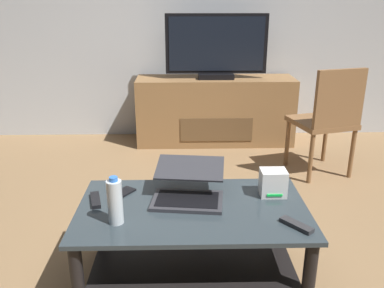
{
  "coord_description": "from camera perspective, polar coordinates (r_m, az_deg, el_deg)",
  "views": [
    {
      "loc": [
        -0.06,
        -1.86,
        1.41
      ],
      "look_at": [
        -0.01,
        0.42,
        0.59
      ],
      "focal_mm": 38.22,
      "sensor_mm": 36.0,
      "label": 1
    }
  ],
  "objects": [
    {
      "name": "ground_plane",
      "position": [
        2.33,
        0.43,
        -17.4
      ],
      "size": [
        7.68,
        7.68,
        0.0
      ],
      "primitive_type": "plane",
      "color": "olive"
    },
    {
      "name": "coffee_table",
      "position": [
        2.1,
        0.07,
        -12.1
      ],
      "size": [
        1.13,
        0.65,
        0.44
      ],
      "color": "#2D383D",
      "rests_on": "ground"
    },
    {
      "name": "media_cabinet",
      "position": [
        4.15,
        3.22,
        4.69
      ],
      "size": [
        1.56,
        0.45,
        0.66
      ],
      "color": "olive",
      "rests_on": "ground"
    },
    {
      "name": "television",
      "position": [
        4.01,
        3.42,
        13.24
      ],
      "size": [
        0.97,
        0.2,
        0.61
      ],
      "color": "black",
      "rests_on": "media_cabinet"
    },
    {
      "name": "dining_chair",
      "position": [
        3.46,
        18.47,
        3.6
      ],
      "size": [
        0.54,
        0.54,
        0.91
      ],
      "color": "brown",
      "rests_on": "ground"
    },
    {
      "name": "laptop",
      "position": [
        2.1,
        -0.5,
        -6.02
      ],
      "size": [
        0.39,
        0.4,
        0.16
      ],
      "color": "#333338",
      "rests_on": "coffee_table"
    },
    {
      "name": "router_box",
      "position": [
        2.16,
        11.24,
        -5.33
      ],
      "size": [
        0.13,
        0.11,
        0.14
      ],
      "color": "white",
      "rests_on": "coffee_table"
    },
    {
      "name": "water_bottle_near",
      "position": [
        1.88,
        -10.7,
        -7.89
      ],
      "size": [
        0.07,
        0.07,
        0.23
      ],
      "color": "silver",
      "rests_on": "coffee_table"
    },
    {
      "name": "cell_phone",
      "position": [
        2.19,
        -9.68,
        -6.74
      ],
      "size": [
        0.14,
        0.15,
        0.01
      ],
      "primitive_type": "cube",
      "rotation": [
        0.0,
        0.0,
        -0.62
      ],
      "color": "black",
      "rests_on": "coffee_table"
    },
    {
      "name": "tv_remote",
      "position": [
        1.92,
        14.36,
        -10.88
      ],
      "size": [
        0.13,
        0.15,
        0.02
      ],
      "primitive_type": "cube",
      "rotation": [
        0.0,
        0.0,
        0.68
      ],
      "color": "#2D2D30",
      "rests_on": "coffee_table"
    },
    {
      "name": "soundbar_remote",
      "position": [
        2.13,
        -13.31,
        -7.61
      ],
      "size": [
        0.08,
        0.17,
        0.02
      ],
      "primitive_type": "cube",
      "rotation": [
        0.0,
        0.0,
        0.25
      ],
      "color": "black",
      "rests_on": "coffee_table"
    }
  ]
}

